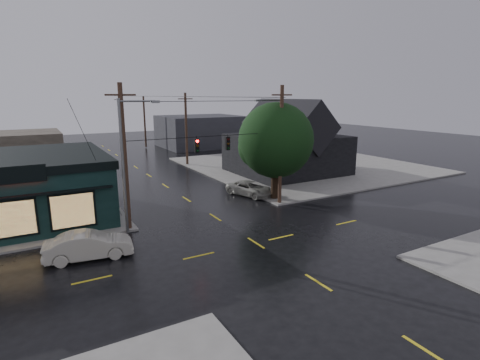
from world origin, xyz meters
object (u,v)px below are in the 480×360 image
sedan_cream (89,245)px  suv_silver (250,189)px  utility_pole_nw (130,230)px  corner_tree (276,141)px  utility_pole_ne (279,204)px

sedan_cream → suv_silver: 17.15m
utility_pole_nw → suv_silver: (12.29, 3.74, 0.67)m
utility_pole_nw → suv_silver: size_ratio=2.10×
sedan_cream → corner_tree: bearing=-64.9°
utility_pole_nw → suv_silver: bearing=16.9°
corner_tree → suv_silver: bearing=118.0°
suv_silver → utility_pole_ne: bearing=-98.1°
sedan_cream → suv_silver: sedan_cream is taller
utility_pole_nw → sedan_cream: bearing=-131.1°
corner_tree → suv_silver: (-1.21, 2.28, -4.74)m
utility_pole_ne → sedan_cream: (-16.19, -3.65, 0.80)m
corner_tree → suv_silver: 5.39m
sedan_cream → utility_pole_ne: bearing=-69.2°
corner_tree → sedan_cream: size_ratio=1.77×
corner_tree → suv_silver: corner_tree is taller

